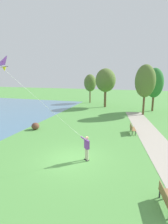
{
  "coord_description": "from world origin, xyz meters",
  "views": [
    {
      "loc": [
        4.25,
        -10.98,
        5.84
      ],
      "look_at": [
        0.5,
        1.04,
        3.2
      ],
      "focal_mm": 28.82,
      "sensor_mm": 36.0,
      "label": 1
    }
  ],
  "objects_px": {
    "park_bench_near_walkway": "(167,198)",
    "park_bench_far_walkway": "(132,128)",
    "tree_treeline_left": "(106,80)",
    "flying_kite": "(8,64)",
    "tree_lakeside_far": "(90,83)",
    "person_kite_flyer": "(87,146)",
    "tree_treeline_center": "(154,83)",
    "lakeside_shrub": "(35,126)",
    "tree_lakeside_near": "(145,81)"
  },
  "relations": [
    {
      "from": "park_bench_near_walkway",
      "to": "park_bench_far_walkway",
      "type": "distance_m",
      "value": 10.5
    },
    {
      "from": "park_bench_near_walkway",
      "to": "tree_treeline_left",
      "type": "height_order",
      "value": "tree_treeline_left"
    },
    {
      "from": "flying_kite",
      "to": "park_bench_near_walkway",
      "type": "distance_m",
      "value": 9.88
    },
    {
      "from": "tree_lakeside_far",
      "to": "tree_treeline_left",
      "type": "relative_size",
      "value": 0.85
    },
    {
      "from": "person_kite_flyer",
      "to": "park_bench_far_walkway",
      "type": "distance_m",
      "value": 7.56
    },
    {
      "from": "tree_treeline_center",
      "to": "lakeside_shrub",
      "type": "xyz_separation_m",
      "value": [
        -12.64,
        -14.5,
        -4.13
      ]
    },
    {
      "from": "person_kite_flyer",
      "to": "lakeside_shrub",
      "type": "height_order",
      "value": "person_kite_flyer"
    },
    {
      "from": "lakeside_shrub",
      "to": "park_bench_near_walkway",
      "type": "bearing_deg",
      "value": -35.29
    },
    {
      "from": "person_kite_flyer",
      "to": "park_bench_far_walkway",
      "type": "xyz_separation_m",
      "value": [
        2.74,
        7.02,
        -0.54
      ]
    },
    {
      "from": "person_kite_flyer",
      "to": "tree_treeline_left",
      "type": "bearing_deg",
      "value": 97.36
    },
    {
      "from": "park_bench_far_walkway",
      "to": "tree_lakeside_far",
      "type": "bearing_deg",
      "value": 117.52
    },
    {
      "from": "person_kite_flyer",
      "to": "tree_lakeside_near",
      "type": "height_order",
      "value": "tree_lakeside_near"
    },
    {
      "from": "person_kite_flyer",
      "to": "tree_lakeside_far",
      "type": "height_order",
      "value": "tree_lakeside_far"
    },
    {
      "from": "tree_treeline_left",
      "to": "tree_lakeside_near",
      "type": "distance_m",
      "value": 8.12
    },
    {
      "from": "tree_treeline_left",
      "to": "tree_treeline_center",
      "type": "height_order",
      "value": "tree_treeline_left"
    },
    {
      "from": "person_kite_flyer",
      "to": "lakeside_shrub",
      "type": "relative_size",
      "value": 2.18
    },
    {
      "from": "tree_treeline_center",
      "to": "flying_kite",
      "type": "bearing_deg",
      "value": -110.73
    },
    {
      "from": "flying_kite",
      "to": "tree_treeline_left",
      "type": "distance_m",
      "value": 24.24
    },
    {
      "from": "park_bench_far_walkway",
      "to": "lakeside_shrub",
      "type": "bearing_deg",
      "value": -169.57
    },
    {
      "from": "flying_kite",
      "to": "tree_treeline_left",
      "type": "bearing_deg",
      "value": 88.67
    },
    {
      "from": "tree_treeline_center",
      "to": "lakeside_shrub",
      "type": "height_order",
      "value": "tree_treeline_center"
    },
    {
      "from": "park_bench_far_walkway",
      "to": "tree_treeline_left",
      "type": "xyz_separation_m",
      "value": [
        -5.46,
        14.03,
        4.28
      ]
    },
    {
      "from": "flying_kite",
      "to": "park_bench_near_walkway",
      "type": "height_order",
      "value": "flying_kite"
    },
    {
      "from": "tree_lakeside_far",
      "to": "lakeside_shrub",
      "type": "bearing_deg",
      "value": -91.7
    },
    {
      "from": "tree_treeline_left",
      "to": "lakeside_shrub",
      "type": "xyz_separation_m",
      "value": [
        -4.57,
        -15.87,
        -4.41
      ]
    },
    {
      "from": "flying_kite",
      "to": "tree_lakeside_near",
      "type": "distance_m",
      "value": 20.78
    },
    {
      "from": "park_bench_far_walkway",
      "to": "tree_treeline_center",
      "type": "distance_m",
      "value": 13.52
    },
    {
      "from": "flying_kite",
      "to": "lakeside_shrub",
      "type": "relative_size",
      "value": 6.0
    },
    {
      "from": "flying_kite",
      "to": "lakeside_shrub",
      "type": "bearing_deg",
      "value": 115.74
    },
    {
      "from": "tree_treeline_center",
      "to": "tree_treeline_left",
      "type": "bearing_deg",
      "value": 170.32
    },
    {
      "from": "tree_treeline_left",
      "to": "park_bench_near_walkway",
      "type": "bearing_deg",
      "value": -73.09
    },
    {
      "from": "park_bench_far_walkway",
      "to": "tree_lakeside_far",
      "type": "relative_size",
      "value": 0.26
    },
    {
      "from": "person_kite_flyer",
      "to": "park_bench_near_walkway",
      "type": "xyz_separation_m",
      "value": [
        4.68,
        -3.3,
        -0.54
      ]
    },
    {
      "from": "flying_kite",
      "to": "park_bench_far_walkway",
      "type": "distance_m",
      "value": 13.18
    },
    {
      "from": "tree_lakeside_far",
      "to": "lakeside_shrub",
      "type": "height_order",
      "value": "tree_lakeside_far"
    },
    {
      "from": "lakeside_shrub",
      "to": "person_kite_flyer",
      "type": "bearing_deg",
      "value": -35.38
    },
    {
      "from": "park_bench_far_walkway",
      "to": "tree_treeline_center",
      "type": "xyz_separation_m",
      "value": [
        2.61,
        12.65,
        4.0
      ]
    },
    {
      "from": "park_bench_near_walkway",
      "to": "tree_lakeside_near",
      "type": "relative_size",
      "value": 0.21
    },
    {
      "from": "park_bench_near_walkway",
      "to": "tree_treeline_center",
      "type": "distance_m",
      "value": 23.32
    },
    {
      "from": "person_kite_flyer",
      "to": "tree_lakeside_near",
      "type": "bearing_deg",
      "value": 76.61
    },
    {
      "from": "tree_treeline_left",
      "to": "lakeside_shrub",
      "type": "height_order",
      "value": "tree_treeline_left"
    },
    {
      "from": "park_bench_near_walkway",
      "to": "tree_treeline_center",
      "type": "relative_size",
      "value": 0.23
    },
    {
      "from": "park_bench_far_walkway",
      "to": "tree_lakeside_near",
      "type": "xyz_separation_m",
      "value": [
        1.14,
        9.29,
        4.39
      ]
    },
    {
      "from": "person_kite_flyer",
      "to": "tree_lakeside_far",
      "type": "distance_m",
      "value": 26.19
    },
    {
      "from": "lakeside_shrub",
      "to": "park_bench_far_walkway",
      "type": "bearing_deg",
      "value": 10.43
    },
    {
      "from": "park_bench_far_walkway",
      "to": "tree_treeline_center",
      "type": "height_order",
      "value": "tree_treeline_center"
    },
    {
      "from": "tree_lakeside_far",
      "to": "tree_treeline_center",
      "type": "distance_m",
      "value": 13.23
    },
    {
      "from": "tree_treeline_left",
      "to": "lakeside_shrub",
      "type": "distance_m",
      "value": 17.1
    },
    {
      "from": "flying_kite",
      "to": "tree_treeline_center",
      "type": "distance_m",
      "value": 24.46
    },
    {
      "from": "park_bench_near_walkway",
      "to": "park_bench_far_walkway",
      "type": "bearing_deg",
      "value": 100.63
    }
  ]
}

